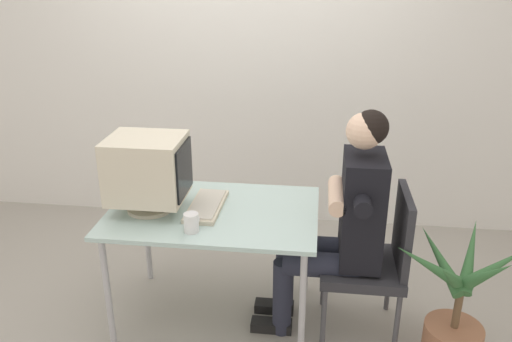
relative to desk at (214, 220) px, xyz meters
name	(u,v)px	position (x,y,z in m)	size (l,w,h in m)	color
ground_plane	(217,314)	(0.00, 0.00, -0.65)	(12.00, 12.00, 0.00)	#9E998E
wall_back	(287,36)	(0.30, 1.40, 0.85)	(8.00, 0.10, 3.00)	silver
desk	(214,220)	(0.00, 0.00, 0.00)	(1.18, 0.79, 0.72)	#B7B7BC
crt_monitor	(148,169)	(-0.35, -0.04, 0.31)	(0.42, 0.35, 0.43)	beige
keyboard	(206,206)	(-0.04, 0.02, 0.08)	(0.19, 0.42, 0.03)	beige
office_chair	(374,257)	(0.91, -0.01, -0.17)	(0.46, 0.46, 0.88)	#4C4C51
person_seated	(342,220)	(0.72, -0.01, 0.05)	(0.70, 0.55, 1.33)	black
potted_plant	(455,313)	(1.32, -0.25, -0.34)	(0.70, 0.60, 0.81)	#9E6647
desk_mug	(191,222)	(-0.06, -0.26, 0.11)	(0.08, 0.09, 0.10)	white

